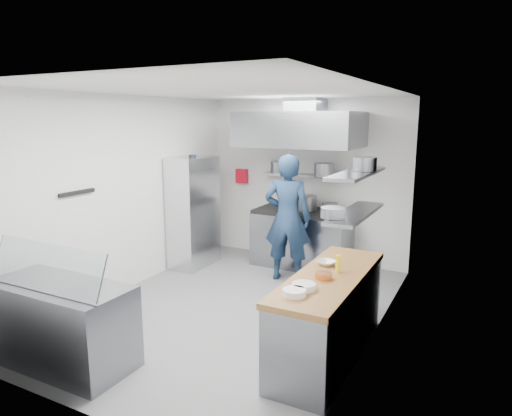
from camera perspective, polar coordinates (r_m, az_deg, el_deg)
The scene contains 36 objects.
floor at distance 6.20m, azimuth -2.62°, elevation -12.39°, with size 5.00×5.00×0.00m, color slate.
ceiling at distance 5.69m, azimuth -2.87°, elevation 14.43°, with size 5.00×5.00×0.00m, color silver.
wall_back at distance 8.01m, azimuth 6.28°, elevation 3.39°, with size 3.60×0.02×2.80m, color white.
wall_front at distance 3.89m, azimuth -21.65°, elevation -5.68°, with size 3.60×0.02×2.80m, color white.
wall_left at distance 6.85m, azimuth -15.88°, elevation 1.71°, with size 5.00×0.02×2.80m, color white.
wall_right at distance 5.14m, azimuth 14.91°, elevation -1.30°, with size 5.00×0.02×2.80m, color white.
gas_range at distance 7.80m, azimuth 5.75°, elevation -3.94°, with size 1.60×0.80×0.90m, color gray.
cooktop at distance 7.69m, azimuth 5.82°, elevation -0.49°, with size 1.57×0.78×0.06m, color black.
stock_pot_left at distance 8.08m, azimuth 4.31°, elevation 1.05°, with size 0.30×0.30×0.20m, color slate.
stock_pot_mid at distance 7.70m, azimuth 6.34°, elevation 0.65°, with size 0.35×0.35×0.24m, color slate.
stock_pot_right at distance 7.52m, azimuth 9.24°, elevation 0.01°, with size 0.27×0.27×0.16m, color slate.
over_range_shelf at distance 7.81m, azimuth 6.56°, elevation 4.07°, with size 1.60×0.30×0.04m, color gray.
shelf_pot_a at distance 8.11m, azimuth 2.71°, elevation 5.17°, with size 0.25×0.25×0.18m, color slate.
shelf_pot_b at distance 7.51m, azimuth 8.48°, elevation 4.73°, with size 0.32×0.32×0.22m, color slate.
extractor_hood at distance 7.37m, azimuth 5.52°, elevation 9.75°, with size 1.90×1.15×0.55m, color gray.
hood_duct at distance 7.58m, azimuth 6.23°, elevation 12.65°, with size 0.55×0.55×0.24m, color slate.
red_firebox at distance 8.49m, azimuth -1.77°, elevation 4.01°, with size 0.22×0.10×0.26m, color red.
chef at distance 6.97m, azimuth 3.96°, elevation -1.26°, with size 0.71×0.47×1.96m, color #182D49.
wire_rack at distance 7.73m, azimuth -7.80°, elevation -0.50°, with size 0.50×0.90×1.85m, color silver.
rack_bin_a at distance 7.52m, azimuth -9.13°, elevation -1.86°, with size 0.17×0.22×0.19m, color white.
rack_bin_b at distance 7.80m, azimuth -7.20°, elevation 2.41°, with size 0.13×0.17×0.15m, color yellow.
rack_jar at distance 7.53m, azimuth -7.94°, elevation 5.91°, with size 0.12×0.12×0.18m, color black.
knife_strip at distance 6.20m, azimuth -21.47°, elevation 1.80°, with size 0.04×0.55×0.05m, color black.
prep_counter_base at distance 4.97m, azimuth 9.06°, elevation -13.41°, with size 0.62×2.00×0.84m, color gray.
prep_counter_top at distance 4.80m, azimuth 9.23°, elevation -8.51°, with size 0.65×2.04×0.06m, color olive.
plate_stack_a at distance 4.20m, azimuth 4.82°, elevation -10.46°, with size 0.22×0.22×0.06m, color white.
plate_stack_b at distance 4.34m, azimuth 5.98°, elevation -9.72°, with size 0.22×0.22×0.06m, color white.
copper_pan at distance 4.65m, azimuth 8.43°, elevation -8.37°, with size 0.17×0.17×0.06m, color #D4773C.
squeeze_bottle at distance 4.85m, azimuth 10.24°, elevation -6.86°, with size 0.06×0.06×0.18m, color yellow.
mixing_bowl at distance 5.07m, azimuth 8.77°, elevation -6.79°, with size 0.20×0.20×0.05m, color white.
wall_shelf_lower at distance 4.87m, azimuth 12.36°, elevation -0.65°, with size 0.30×1.30×0.04m, color gray.
wall_shelf_upper at distance 4.80m, azimuth 12.56°, elevation 4.26°, with size 0.30×1.30×0.04m, color gray.
shelf_pot_c at distance 4.51m, azimuth 9.58°, elevation -0.57°, with size 0.24×0.24×0.10m, color slate.
shelf_pot_d at distance 4.87m, azimuth 13.37°, elevation 5.39°, with size 0.25×0.25×0.14m, color slate.
display_case at distance 5.15m, azimuth -23.09°, elevation -13.23°, with size 1.50×0.70×0.85m, color gray.
display_glass at distance 4.86m, azimuth -24.76°, elevation -6.69°, with size 1.47×0.02×0.45m, color silver.
Camera 1 is at (2.86, -4.91, 2.47)m, focal length 32.00 mm.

